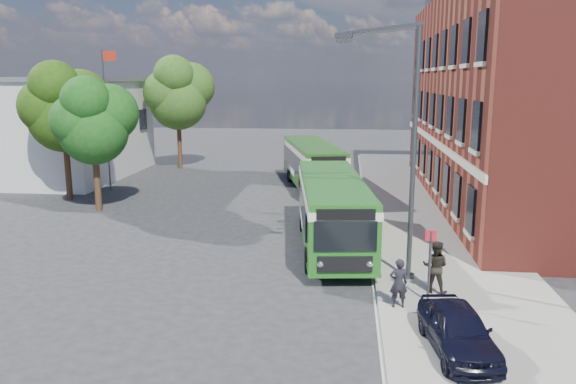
# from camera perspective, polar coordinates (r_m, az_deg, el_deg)

# --- Properties ---
(ground) EXTENTS (120.00, 120.00, 0.00)m
(ground) POSITION_cam_1_polar(r_m,az_deg,el_deg) (22.97, -1.53, -6.84)
(ground) COLOR #28282B
(ground) RESTS_ON ground
(pavement) EXTENTS (6.00, 48.00, 0.15)m
(pavement) POSITION_cam_1_polar(r_m,az_deg,el_deg) (30.73, 13.58, -2.30)
(pavement) COLOR #99988B
(pavement) RESTS_ON ground
(kerb_line) EXTENTS (0.12, 48.00, 0.01)m
(kerb_line) POSITION_cam_1_polar(r_m,az_deg,el_deg) (30.49, 7.88, -2.32)
(kerb_line) COLOR beige
(kerb_line) RESTS_ON ground
(brick_office) EXTENTS (12.10, 26.00, 14.20)m
(brick_office) POSITION_cam_1_polar(r_m,az_deg,el_deg) (35.38, 24.76, 10.03)
(brick_office) COLOR maroon
(brick_office) RESTS_ON ground
(white_building) EXTENTS (9.40, 13.40, 7.30)m
(white_building) POSITION_cam_1_polar(r_m,az_deg,el_deg) (44.95, -21.76, 6.12)
(white_building) COLOR beige
(white_building) RESTS_ON ground
(flagpole) EXTENTS (0.95, 0.10, 9.00)m
(flagpole) POSITION_cam_1_polar(r_m,az_deg,el_deg) (37.95, -17.94, 7.48)
(flagpole) COLOR #373A3C
(flagpole) RESTS_ON ground
(street_lamp) EXTENTS (2.96, 2.38, 9.00)m
(street_lamp) POSITION_cam_1_polar(r_m,az_deg,el_deg) (19.85, 11.61, 4.22)
(street_lamp) COLOR #373A3C
(street_lamp) RESTS_ON ground
(bus_stop_sign) EXTENTS (0.35, 0.08, 2.52)m
(bus_stop_sign) POSITION_cam_1_polar(r_m,az_deg,el_deg) (18.51, 14.19, -6.85)
(bus_stop_sign) COLOR #373A3C
(bus_stop_sign) RESTS_ON ground
(bus_front) EXTENTS (3.78, 10.87, 3.02)m
(bus_front) POSITION_cam_1_polar(r_m,az_deg,el_deg) (24.35, 4.49, -1.35)
(bus_front) COLOR #21631D
(bus_front) RESTS_ON ground
(bus_rear) EXTENTS (5.01, 11.12, 3.02)m
(bus_rear) POSITION_cam_1_polar(r_m,az_deg,el_deg) (37.23, 2.49, 3.14)
(bus_rear) COLOR #205516
(bus_rear) RESTS_ON ground
(parked_car) EXTENTS (1.94, 3.84, 1.25)m
(parked_car) POSITION_cam_1_polar(r_m,az_deg,el_deg) (15.75, 16.86, -13.19)
(parked_car) COLOR black
(parked_car) RESTS_ON pavement
(pedestrian_a) EXTENTS (0.62, 0.45, 1.58)m
(pedestrian_a) POSITION_cam_1_polar(r_m,az_deg,el_deg) (18.08, 11.16, -9.06)
(pedestrian_a) COLOR black
(pedestrian_a) RESTS_ON pavement
(pedestrian_b) EXTENTS (1.04, 0.92, 1.78)m
(pedestrian_b) POSITION_cam_1_polar(r_m,az_deg,el_deg) (19.54, 14.73, -7.34)
(pedestrian_b) COLOR black
(pedestrian_b) RESTS_ON pavement
(tree_left) EXTENTS (4.37, 4.16, 7.38)m
(tree_left) POSITION_cam_1_polar(r_m,az_deg,el_deg) (32.26, -19.15, 6.91)
(tree_left) COLOR #392614
(tree_left) RESTS_ON ground
(tree_mid) EXTENTS (4.89, 4.65, 8.26)m
(tree_mid) POSITION_cam_1_polar(r_m,az_deg,el_deg) (35.93, -21.85, 8.08)
(tree_mid) COLOR #392614
(tree_mid) RESTS_ON ground
(tree_right) EXTENTS (5.34, 5.08, 9.02)m
(tree_right) POSITION_cam_1_polar(r_m,az_deg,el_deg) (46.04, -11.08, 9.90)
(tree_right) COLOR #392614
(tree_right) RESTS_ON ground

